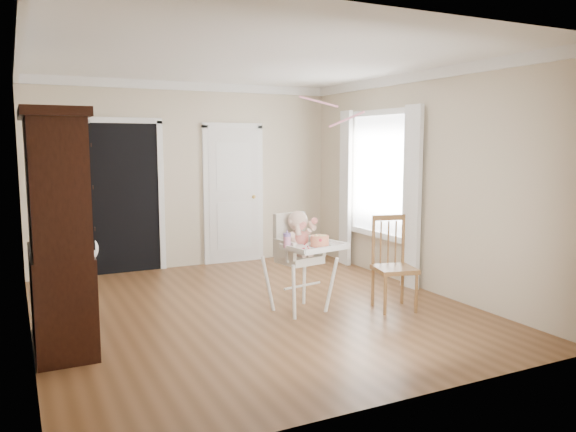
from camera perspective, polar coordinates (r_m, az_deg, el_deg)
name	(u,v)px	position (r m, az deg, el deg)	size (l,w,h in m)	color
floor	(255,310)	(6.30, -3.39, -9.46)	(5.00, 5.00, 0.00)	brown
ceiling	(253,59)	(6.09, -3.59, 15.64)	(5.00, 5.00, 0.00)	white
wall_back	(188,176)	(8.40, -10.12, 4.05)	(4.50, 4.50, 0.00)	beige
wall_left	(23,197)	(5.58, -25.32, 1.78)	(5.00, 5.00, 0.00)	beige
wall_right	(420,182)	(7.22, 13.24, 3.43)	(5.00, 5.00, 0.00)	beige
crown_molding	(253,65)	(6.08, -3.59, 15.08)	(4.50, 5.00, 0.12)	white
doorway	(126,195)	(8.20, -16.10, 2.11)	(1.06, 0.05, 2.22)	black
closet_door	(234,196)	(8.63, -5.55, 2.05)	(0.96, 0.09, 2.13)	white
window_right	(378,183)	(7.81, 9.09, 3.36)	(0.13, 1.84, 2.30)	white
high_chair	(300,251)	(6.07, 1.21, -3.53)	(0.75, 0.87, 1.09)	white
baby	(298,235)	(6.06, 1.07, -1.92)	(0.35, 0.27, 0.51)	beige
cake	(320,241)	(5.85, 3.25, -2.54)	(0.25, 0.25, 0.12)	silver
sippy_cup	(287,240)	(5.77, -0.10, -2.45)	(0.08, 0.08, 0.19)	pink
china_cabinet	(58,230)	(5.38, -22.29, -1.35)	(0.56, 1.26, 2.12)	black
dining_chair	(393,266)	(6.33, 10.66, -5.01)	(0.51, 0.51, 1.03)	brown
streamer	(318,102)	(6.41, 3.09, 11.54)	(0.03, 0.50, 0.02)	pink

